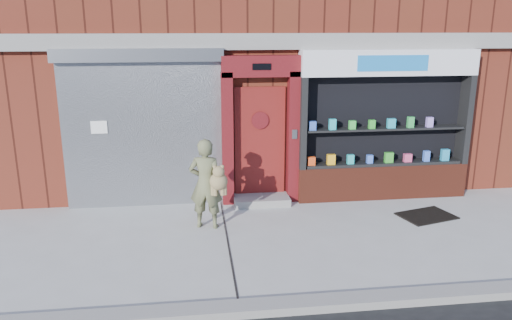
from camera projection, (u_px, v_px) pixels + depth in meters
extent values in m
plane|color=#9E9E99|center=(319.00, 236.00, 8.42)|extent=(80.00, 80.00, 0.00)
cube|color=gray|center=(361.00, 301.00, 6.34)|extent=(60.00, 0.30, 0.12)
cube|color=#5D2015|center=(267.00, 3.00, 13.11)|extent=(12.00, 8.00, 8.00)
cube|color=gray|center=(299.00, 41.00, 9.43)|extent=(12.00, 0.16, 0.30)
cube|color=gray|center=(144.00, 136.00, 9.53)|extent=(3.00, 0.10, 2.80)
cube|color=slate|center=(138.00, 55.00, 9.08)|extent=(3.10, 0.30, 0.24)
cube|color=white|center=(99.00, 127.00, 9.32)|extent=(0.30, 0.01, 0.24)
cube|color=#4E0D11|center=(227.00, 139.00, 9.68)|extent=(0.22, 0.28, 2.60)
cube|color=#4E0D11|center=(293.00, 138.00, 9.84)|extent=(0.22, 0.28, 2.60)
cube|color=#4E0D11|center=(261.00, 66.00, 9.39)|extent=(1.50, 0.28, 0.40)
cube|color=black|center=(262.00, 67.00, 9.25)|extent=(0.35, 0.01, 0.12)
cube|color=maroon|center=(260.00, 142.00, 9.89)|extent=(1.00, 0.06, 2.20)
cylinder|color=black|center=(260.00, 120.00, 9.74)|extent=(0.28, 0.02, 0.28)
cylinder|color=#4E0D11|center=(260.00, 120.00, 9.73)|extent=(0.34, 0.02, 0.34)
cube|color=gray|center=(261.00, 200.00, 9.93)|extent=(1.10, 0.55, 0.15)
cube|color=slate|center=(295.00, 134.00, 9.67)|extent=(0.10, 0.02, 0.18)
cube|color=maroon|center=(381.00, 181.00, 10.26)|extent=(3.50, 0.40, 0.70)
cube|color=black|center=(302.00, 123.00, 9.73)|extent=(0.12, 0.40, 1.80)
cube|color=black|center=(465.00, 119.00, 10.14)|extent=(0.12, 0.40, 1.80)
cube|color=black|center=(382.00, 119.00, 10.11)|extent=(3.30, 0.03, 1.80)
cube|color=black|center=(382.00, 163.00, 10.16)|extent=(3.20, 0.36, 0.06)
cube|color=black|center=(384.00, 128.00, 9.97)|extent=(3.20, 0.36, 0.04)
cube|color=white|center=(389.00, 62.00, 9.63)|extent=(3.50, 0.40, 0.50)
cube|color=#186DB7|center=(393.00, 63.00, 9.44)|extent=(1.40, 0.01, 0.30)
cube|color=#E84918|center=(311.00, 161.00, 9.87)|extent=(0.15, 0.09, 0.17)
cube|color=yellow|center=(331.00, 159.00, 9.92)|extent=(0.16, 0.09, 0.21)
cube|color=#23ADB0|center=(350.00, 159.00, 9.97)|extent=(0.13, 0.09, 0.19)
cube|color=#406BDB|center=(370.00, 159.00, 10.02)|extent=(0.12, 0.09, 0.17)
cube|color=green|center=(389.00, 157.00, 10.06)|extent=(0.17, 0.09, 0.21)
cube|color=#D64776|center=(408.00, 158.00, 10.12)|extent=(0.16, 0.09, 0.17)
cube|color=#416EE0|center=(426.00, 156.00, 10.16)|extent=(0.12, 0.09, 0.22)
cube|color=#2593BD|center=(445.00, 155.00, 10.21)|extent=(0.16, 0.09, 0.24)
cube|color=blue|center=(312.00, 126.00, 9.68)|extent=(0.14, 0.09, 0.18)
cube|color=#26B4C2|center=(332.00, 124.00, 9.73)|extent=(0.13, 0.09, 0.21)
cube|color=green|center=(352.00, 125.00, 9.78)|extent=(0.13, 0.09, 0.17)
cube|color=green|center=(372.00, 124.00, 9.83)|extent=(0.12, 0.09, 0.17)
cube|color=#25A2BC|center=(391.00, 123.00, 9.88)|extent=(0.16, 0.09, 0.19)
cube|color=green|center=(411.00, 122.00, 9.93)|extent=(0.12, 0.09, 0.22)
cube|color=#A180E7|center=(430.00, 122.00, 9.98)|extent=(0.13, 0.09, 0.20)
imported|color=#626542|center=(206.00, 184.00, 8.62)|extent=(0.66, 0.51, 1.60)
sphere|color=olive|center=(219.00, 181.00, 8.47)|extent=(0.31, 0.31, 0.31)
sphere|color=olive|center=(219.00, 172.00, 8.37)|extent=(0.20, 0.20, 0.20)
sphere|color=olive|center=(215.00, 167.00, 8.34)|extent=(0.07, 0.07, 0.07)
sphere|color=olive|center=(222.00, 167.00, 8.36)|extent=(0.07, 0.07, 0.07)
cylinder|color=olive|center=(213.00, 190.00, 8.50)|extent=(0.07, 0.07, 0.18)
cylinder|color=olive|center=(225.00, 190.00, 8.52)|extent=(0.07, 0.07, 0.18)
cylinder|color=olive|center=(215.00, 190.00, 8.48)|extent=(0.07, 0.07, 0.18)
cylinder|color=olive|center=(222.00, 190.00, 8.50)|extent=(0.07, 0.07, 0.18)
cube|color=black|center=(426.00, 216.00, 9.29)|extent=(1.12, 0.92, 0.02)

